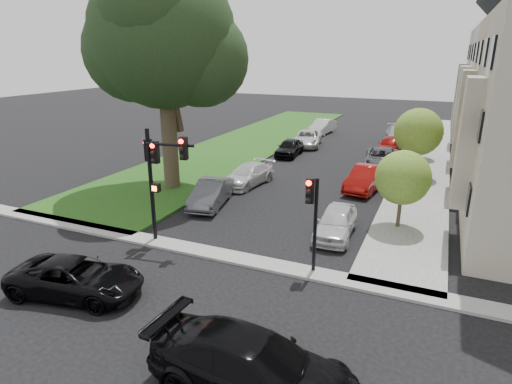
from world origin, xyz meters
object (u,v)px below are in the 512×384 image
at_px(traffic_signal_secondary, 313,208).
at_px(car_parked_2, 382,159).
at_px(car_cross_near, 76,278).
at_px(car_parked_9, 322,127).
at_px(traffic_signal_main, 158,166).
at_px(car_parked_7, 289,147).
at_px(small_tree_b, 418,132).
at_px(car_parked_4, 398,135).
at_px(car_parked_8, 307,138).
at_px(eucalyptus, 162,35).
at_px(car_parked_3, 389,145).
at_px(car_cross_far, 254,367).
at_px(car_parked_6, 248,175).
at_px(car_parked_0, 336,222).
at_px(small_tree_c, 422,128).
at_px(car_parked_1, 366,178).
at_px(car_parked_5, 211,193).
at_px(small_tree_a, 403,178).

relative_size(traffic_signal_secondary, car_parked_2, 0.74).
height_order(car_cross_near, car_parked_9, car_parked_9).
bearing_deg(traffic_signal_main, car_parked_7, 91.15).
height_order(small_tree_b, car_parked_4, small_tree_b).
bearing_deg(car_parked_8, eucalyptus, -115.10).
bearing_deg(car_parked_3, car_cross_far, -83.96).
bearing_deg(car_parked_6, car_parked_0, -30.59).
distance_m(small_tree_c, car_parked_1, 10.44).
distance_m(eucalyptus, car_parked_9, 24.12).
bearing_deg(car_parked_3, small_tree_b, -65.60).
relative_size(small_tree_b, car_cross_near, 1.00).
xyz_separation_m(car_parked_5, car_parked_7, (0.02, 13.16, -0.02)).
relative_size(car_parked_0, car_parked_1, 0.89).
bearing_deg(traffic_signal_main, car_parked_2, 67.36).
bearing_deg(car_parked_2, car_parked_1, -97.42).
xyz_separation_m(eucalyptus, car_parked_5, (3.89, -1.82, -8.39)).
bearing_deg(traffic_signal_secondary, car_parked_4, 89.26).
xyz_separation_m(car_parked_0, car_parked_4, (0.27, 23.63, 0.07)).
height_order(car_parked_0, car_parked_3, car_parked_3).
height_order(small_tree_c, traffic_signal_main, traffic_signal_main).
bearing_deg(traffic_signal_main, car_cross_near, -92.09).
distance_m(traffic_signal_secondary, car_parked_7, 19.86).
distance_m(traffic_signal_main, car_parked_6, 9.98).
distance_m(small_tree_b, car_parked_8, 12.33).
bearing_deg(car_parked_1, small_tree_a, -58.35).
xyz_separation_m(eucalyptus, traffic_signal_secondary, (11.20, -7.02, -6.42)).
xyz_separation_m(car_parked_0, car_parked_8, (-7.17, 18.93, 0.01)).
distance_m(small_tree_a, car_parked_6, 10.58).
xyz_separation_m(car_cross_near, car_parked_2, (7.38, 22.17, 0.07)).
xyz_separation_m(eucalyptus, small_tree_c, (13.87, 14.46, -6.57)).
xyz_separation_m(car_parked_3, car_parked_9, (-7.61, 6.43, 0.04)).
distance_m(car_cross_far, car_parked_6, 17.91).
relative_size(car_cross_far, car_parked_5, 1.28).
height_order(car_cross_near, car_parked_0, car_parked_0).
xyz_separation_m(car_parked_0, car_parked_1, (0.05, 7.67, 0.06)).
distance_m(car_parked_3, car_parked_9, 9.96).
bearing_deg(car_parked_3, car_parked_7, -143.34).
distance_m(small_tree_a, traffic_signal_secondary, 6.49).
distance_m(small_tree_c, car_parked_4, 6.67).
distance_m(traffic_signal_main, car_parked_8, 22.91).
relative_size(car_parked_2, car_parked_7, 1.27).
xyz_separation_m(traffic_signal_secondary, car_parked_3, (0.16, 22.90, -1.99)).
height_order(small_tree_a, car_parked_6, small_tree_a).
bearing_deg(car_cross_near, car_parked_4, -23.87).
relative_size(eucalyptus, car_parked_0, 3.29).
bearing_deg(small_tree_b, eucalyptus, -148.16).
height_order(car_cross_far, car_parked_7, car_cross_far).
relative_size(eucalyptus, car_parked_8, 2.65).
distance_m(car_parked_2, car_parked_4, 10.18).
bearing_deg(small_tree_b, car_parked_2, 145.20).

